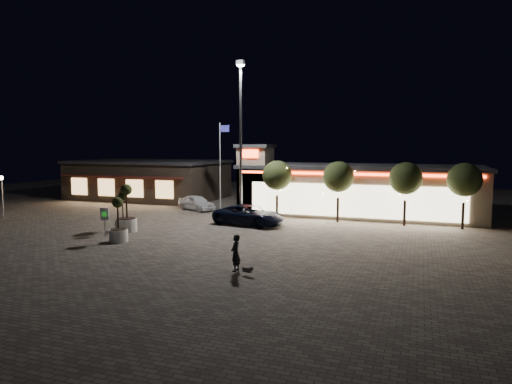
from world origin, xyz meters
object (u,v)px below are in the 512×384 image
(pickup_truck, at_px, (249,215))
(pedestrian, at_px, (236,253))
(white_sedan, at_px, (197,203))
(planter_mid, at_px, (118,228))
(valet_sign, at_px, (105,217))
(planter_left, at_px, (123,219))

(pickup_truck, distance_m, pedestrian, 12.66)
(white_sedan, distance_m, planter_mid, 14.16)
(pedestrian, bearing_deg, planter_mid, -108.70)
(planter_mid, bearing_deg, pedestrian, -21.43)
(pedestrian, relative_size, planter_mid, 0.64)
(valet_sign, bearing_deg, white_sedan, 89.03)
(white_sedan, xyz_separation_m, planter_mid, (1.75, -14.05, 0.16))
(pedestrian, bearing_deg, valet_sign, -110.60)
(planter_mid, bearing_deg, planter_left, 121.61)
(white_sedan, relative_size, planter_mid, 1.48)
(pedestrian, distance_m, planter_mid, 10.18)
(white_sedan, height_order, pedestrian, pedestrian)
(planter_left, height_order, valet_sign, planter_left)
(planter_mid, bearing_deg, valet_sign, 148.27)
(white_sedan, relative_size, pedestrian, 2.33)
(planter_left, xyz_separation_m, valet_sign, (-0.03, -1.93, 0.45))
(white_sedan, distance_m, pedestrian, 21.02)
(planter_left, relative_size, planter_mid, 0.99)
(pickup_truck, bearing_deg, planter_left, 133.30)
(white_sedan, height_order, planter_mid, planter_mid)
(white_sedan, relative_size, planter_left, 1.50)
(pickup_truck, relative_size, planter_left, 1.99)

